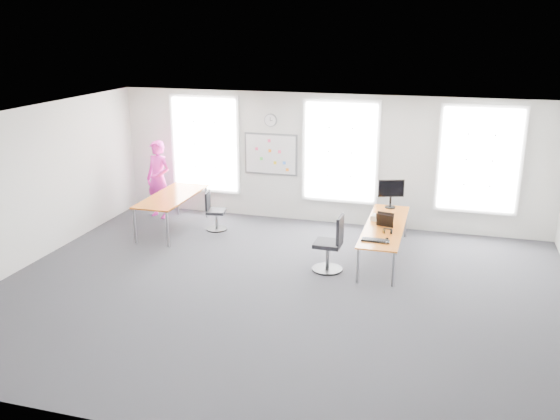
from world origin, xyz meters
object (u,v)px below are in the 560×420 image
(chair_left, at_px, (214,213))
(monitor, at_px, (391,191))
(desk_left, at_px, (172,198))
(person, at_px, (158,179))
(keyboard, at_px, (375,240))
(chair_right, at_px, (331,247))
(headphones, at_px, (387,231))
(desk_right, at_px, (385,227))

(chair_left, bearing_deg, monitor, -91.99)
(desk_left, bearing_deg, monitor, 9.37)
(person, relative_size, keyboard, 3.70)
(chair_right, height_order, headphones, chair_right)
(desk_right, bearing_deg, desk_left, 175.19)
(keyboard, relative_size, monitor, 0.81)
(chair_right, height_order, keyboard, chair_right)
(desk_left, xyz_separation_m, keyboard, (4.72, -1.36, -0.04))
(keyboard, distance_m, monitor, 2.18)
(headphones, distance_m, monitor, 1.72)
(keyboard, distance_m, headphones, 0.50)
(person, distance_m, keyboard, 5.86)
(desk_left, bearing_deg, person, 132.61)
(desk_left, relative_size, chair_left, 2.47)
(chair_right, bearing_deg, desk_left, -107.59)
(chair_left, height_order, person, person)
(chair_right, bearing_deg, keyboard, 89.63)
(monitor, bearing_deg, chair_right, -130.49)
(monitor, bearing_deg, desk_right, -107.21)
(chair_right, height_order, monitor, monitor)
(desk_left, bearing_deg, chair_left, 15.53)
(headphones, xyz_separation_m, monitor, (-0.13, 1.68, 0.33))
(desk_right, height_order, monitor, monitor)
(chair_left, bearing_deg, person, 61.67)
(desk_right, distance_m, person, 5.65)
(desk_right, distance_m, chair_left, 3.95)
(desk_right, relative_size, chair_right, 2.57)
(desk_right, xyz_separation_m, desk_left, (-4.79, 0.40, 0.10))
(headphones, bearing_deg, chair_left, 169.96)
(chair_right, height_order, chair_left, chair_right)
(chair_right, relative_size, monitor, 1.75)
(chair_left, relative_size, person, 0.48)
(chair_left, bearing_deg, keyboard, -122.77)
(desk_right, distance_m, chair_right, 1.30)
(chair_left, bearing_deg, desk_left, 95.63)
(desk_right, xyz_separation_m, headphones, (0.10, -0.49, 0.09))
(chair_right, bearing_deg, chair_left, -116.49)
(desk_left, distance_m, monitor, 4.84)
(chair_right, distance_m, person, 5.12)
(chair_left, distance_m, monitor, 3.96)
(person, height_order, keyboard, person)
(chair_right, height_order, person, person)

